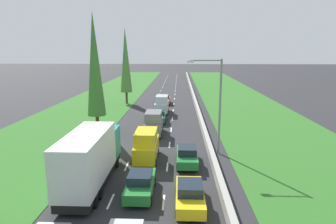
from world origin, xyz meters
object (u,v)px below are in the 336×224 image
at_px(green_sedan_centre_lane_fifth, 159,116).
at_px(green_sedan_right_lane, 187,155).
at_px(yellow_sedan_right_lane, 190,194).
at_px(street_light_mast, 216,100).
at_px(yellow_van_centre_lane, 146,145).
at_px(green_sedan_centre_lane, 141,183).
at_px(orange_sedan_centre_lane, 165,100).
at_px(grey_van_centre_lane, 154,123).
at_px(poplar_tree_third, 126,60).
at_px(silver_van_centre_lane, 162,104).
at_px(white_box_truck_left_lane, 91,157).
at_px(poplar_tree_second, 95,65).

bearing_deg(green_sedan_centre_lane_fifth, green_sedan_right_lane, -77.29).
bearing_deg(yellow_sedan_right_lane, street_light_mast, 74.64).
bearing_deg(yellow_van_centre_lane, green_sedan_right_lane, -13.93).
relative_size(yellow_sedan_right_lane, green_sedan_right_lane, 1.00).
bearing_deg(green_sedan_centre_lane, yellow_van_centre_lane, 92.66).
distance_m(green_sedan_centre_lane_fifth, yellow_sedan_right_lane, 22.71).
bearing_deg(green_sedan_centre_lane, orange_sedan_centre_lane, 89.94).
xyz_separation_m(green_sedan_centre_lane, grey_van_centre_lane, (-0.34, 14.69, 0.59)).
xyz_separation_m(grey_van_centre_lane, poplar_tree_third, (-6.78, 20.43, 6.51)).
relative_size(orange_sedan_centre_lane, street_light_mast, 0.50).
bearing_deg(silver_van_centre_lane, green_sedan_centre_lane_fifth, -90.59).
height_order(green_sedan_centre_lane, grey_van_centre_lane, grey_van_centre_lane).
distance_m(grey_van_centre_lane, green_sedan_centre_lane_fifth, 6.34).
relative_size(grey_van_centre_lane, green_sedan_right_lane, 1.09).
xyz_separation_m(white_box_truck_left_lane, poplar_tree_third, (-3.37, 33.87, 5.73)).
bearing_deg(poplar_tree_second, green_sedan_right_lane, -42.64).
xyz_separation_m(silver_van_centre_lane, poplar_tree_second, (-7.06, -11.62, 6.71)).
height_order(silver_van_centre_lane, yellow_sedan_right_lane, silver_van_centre_lane).
bearing_deg(green_sedan_centre_lane_fifth, street_light_mast, -63.39).
xyz_separation_m(yellow_sedan_right_lane, orange_sedan_centre_lane, (-3.29, 36.48, 0.00)).
xyz_separation_m(green_sedan_centre_lane_fifth, yellow_sedan_right_lane, (3.47, -22.45, 0.00)).
height_order(silver_van_centre_lane, poplar_tree_second, poplar_tree_second).
xyz_separation_m(green_sedan_centre_lane_fifth, green_sedan_right_lane, (3.47, -15.37, 0.00)).
bearing_deg(silver_van_centre_lane, orange_sedan_centre_lane, 89.17).
bearing_deg(white_box_truck_left_lane, poplar_tree_third, 95.69).
distance_m(green_sedan_right_lane, orange_sedan_centre_lane, 29.59).
height_order(green_sedan_centre_lane_fifth, orange_sedan_centre_lane, same).
bearing_deg(green_sedan_centre_lane, street_light_mast, 54.66).
bearing_deg(orange_sedan_centre_lane, grey_van_centre_lane, -91.07).
distance_m(orange_sedan_centre_lane, poplar_tree_third, 10.08).
height_order(green_sedan_centre_lane, silver_van_centre_lane, silver_van_centre_lane).
xyz_separation_m(yellow_van_centre_lane, green_sedan_right_lane, (3.63, -0.90, -0.59)).
height_order(yellow_sedan_right_lane, poplar_tree_second, poplar_tree_second).
xyz_separation_m(green_sedan_centre_lane_fifth, poplar_tree_second, (-6.99, -5.74, 7.30)).
relative_size(green_sedan_centre_lane, yellow_sedan_right_lane, 1.00).
distance_m(grey_van_centre_lane, yellow_sedan_right_lane, 16.56).
xyz_separation_m(silver_van_centre_lane, yellow_sedan_right_lane, (3.41, -28.33, -0.59)).
distance_m(silver_van_centre_lane, poplar_tree_second, 15.16).
bearing_deg(orange_sedan_centre_lane, poplar_tree_second, -109.94).
relative_size(green_sedan_centre_lane, white_box_truck_left_lane, 0.48).
bearing_deg(poplar_tree_second, orange_sedan_centre_lane, 70.06).
relative_size(yellow_van_centre_lane, silver_van_centre_lane, 1.00).
distance_m(silver_van_centre_lane, poplar_tree_third, 12.64).
height_order(silver_van_centre_lane, orange_sedan_centre_lane, silver_van_centre_lane).
height_order(yellow_sedan_right_lane, poplar_tree_third, poplar_tree_third).
relative_size(silver_van_centre_lane, white_box_truck_left_lane, 0.52).
xyz_separation_m(silver_van_centre_lane, poplar_tree_third, (-7.04, 8.23, 6.51)).
xyz_separation_m(grey_van_centre_lane, silver_van_centre_lane, (0.26, 12.20, 0.00)).
height_order(white_box_truck_left_lane, street_light_mast, street_light_mast).
xyz_separation_m(green_sedan_centre_lane_fifth, poplar_tree_third, (-6.98, 14.12, 7.10)).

